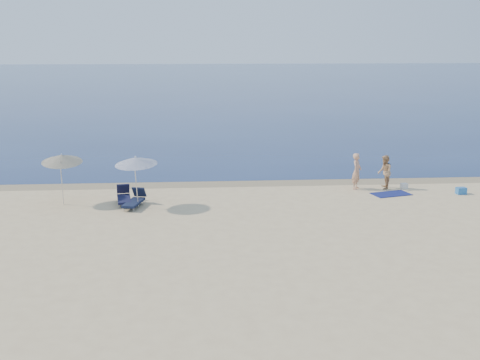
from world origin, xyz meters
name	(u,v)px	position (x,y,z in m)	size (l,w,h in m)	color
sea	(227,81)	(0.00, 100.00, 0.00)	(240.00, 160.00, 0.01)	#0B1C47
wet_sand_strip	(299,182)	(0.00, 19.40, 0.00)	(240.00, 1.60, 0.00)	#847254
person_left	(357,171)	(2.79, 17.74, 0.96)	(0.70, 0.46, 1.91)	tan
person_right	(385,172)	(4.30, 17.72, 0.90)	(0.87, 0.68, 1.79)	tan
beach_towel	(391,194)	(4.29, 16.50, 0.02)	(1.92, 1.07, 0.03)	#0F154E
white_bag	(404,186)	(5.34, 17.59, 0.14)	(0.34, 0.29, 0.29)	silver
blue_cooler	(461,191)	(7.89, 16.30, 0.17)	(0.48, 0.34, 0.34)	#2164B3
umbrella_near	(136,161)	(-8.44, 15.03, 2.23)	(2.54, 2.56, 2.56)	silver
umbrella_far	(62,158)	(-12.01, 15.92, 2.21)	(2.15, 2.18, 2.58)	silver
lounger_left	(124,197)	(-9.15, 15.74, 0.30)	(0.89, 1.95, 0.83)	#121433
lounger_right	(135,201)	(-8.58, 15.07, 0.30)	(1.04, 1.95, 0.82)	#121933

